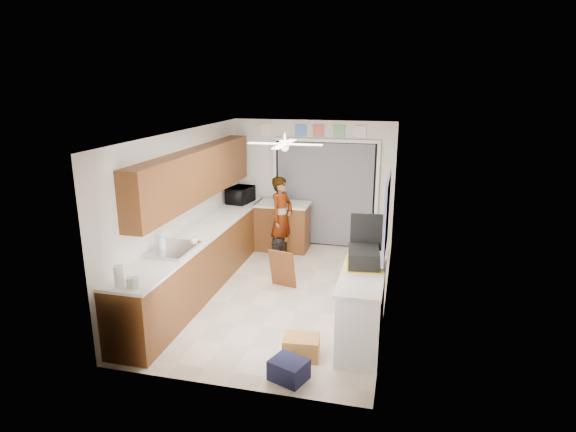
# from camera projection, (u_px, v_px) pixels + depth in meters

# --- Properties ---
(floor) EXTENTS (5.00, 5.00, 0.00)m
(floor) POSITION_uv_depth(u_px,v_px,m) (282.00, 293.00, 7.61)
(floor) COLOR beige
(floor) RESTS_ON ground
(ceiling) EXTENTS (5.00, 5.00, 0.00)m
(ceiling) POSITION_uv_depth(u_px,v_px,m) (281.00, 133.00, 6.93)
(ceiling) COLOR white
(ceiling) RESTS_ON ground
(wall_back) EXTENTS (3.20, 0.00, 3.20)m
(wall_back) POSITION_uv_depth(u_px,v_px,m) (313.00, 184.00, 9.60)
(wall_back) COLOR silver
(wall_back) RESTS_ON ground
(wall_front) EXTENTS (3.20, 0.00, 3.20)m
(wall_front) POSITION_uv_depth(u_px,v_px,m) (221.00, 281.00, 4.93)
(wall_front) COLOR silver
(wall_front) RESTS_ON ground
(wall_left) EXTENTS (0.00, 5.00, 5.00)m
(wall_left) POSITION_uv_depth(u_px,v_px,m) (184.00, 210.00, 7.63)
(wall_left) COLOR silver
(wall_left) RESTS_ON ground
(wall_right) EXTENTS (0.00, 5.00, 5.00)m
(wall_right) POSITION_uv_depth(u_px,v_px,m) (390.00, 224.00, 6.90)
(wall_right) COLOR silver
(wall_right) RESTS_ON ground
(left_base_cabinets) EXTENTS (0.60, 4.80, 0.90)m
(left_base_cabinets) POSITION_uv_depth(u_px,v_px,m) (204.00, 259.00, 7.78)
(left_base_cabinets) COLOR brown
(left_base_cabinets) RESTS_ON floor
(left_countertop) EXTENTS (0.62, 4.80, 0.04)m
(left_countertop) POSITION_uv_depth(u_px,v_px,m) (203.00, 231.00, 7.65)
(left_countertop) COLOR white
(left_countertop) RESTS_ON left_base_cabinets
(upper_cabinets) EXTENTS (0.32, 4.00, 0.80)m
(upper_cabinets) POSITION_uv_depth(u_px,v_px,m) (197.00, 174.00, 7.63)
(upper_cabinets) COLOR brown
(upper_cabinets) RESTS_ON wall_left
(sink_basin) EXTENTS (0.50, 0.76, 0.06)m
(sink_basin) POSITION_uv_depth(u_px,v_px,m) (175.00, 250.00, 6.71)
(sink_basin) COLOR silver
(sink_basin) RESTS_ON left_countertop
(faucet) EXTENTS (0.03, 0.03, 0.22)m
(faucet) POSITION_uv_depth(u_px,v_px,m) (162.00, 242.00, 6.72)
(faucet) COLOR silver
(faucet) RESTS_ON left_countertop
(peninsula_base) EXTENTS (1.00, 0.60, 0.90)m
(peninsula_base) POSITION_uv_depth(u_px,v_px,m) (283.00, 227.00, 9.47)
(peninsula_base) COLOR brown
(peninsula_base) RESTS_ON floor
(peninsula_top) EXTENTS (1.04, 0.64, 0.04)m
(peninsula_top) POSITION_uv_depth(u_px,v_px,m) (283.00, 204.00, 9.34)
(peninsula_top) COLOR white
(peninsula_top) RESTS_ON peninsula_base
(back_opening_recess) EXTENTS (2.00, 0.06, 2.10)m
(back_opening_recess) POSITION_uv_depth(u_px,v_px,m) (325.00, 194.00, 9.57)
(back_opening_recess) COLOR black
(back_opening_recess) RESTS_ON wall_back
(curtain_panel) EXTENTS (1.90, 0.03, 2.05)m
(curtain_panel) POSITION_uv_depth(u_px,v_px,m) (324.00, 195.00, 9.54)
(curtain_panel) COLOR slate
(curtain_panel) RESTS_ON wall_back
(door_trim_left) EXTENTS (0.06, 0.04, 2.10)m
(door_trim_left) POSITION_uv_depth(u_px,v_px,m) (275.00, 192.00, 9.78)
(door_trim_left) COLOR white
(door_trim_left) RESTS_ON wall_back
(door_trim_right) EXTENTS (0.06, 0.04, 2.10)m
(door_trim_right) POSITION_uv_depth(u_px,v_px,m) (377.00, 197.00, 9.31)
(door_trim_right) COLOR white
(door_trim_right) RESTS_ON wall_back
(door_trim_head) EXTENTS (2.10, 0.04, 0.06)m
(door_trim_head) POSITION_uv_depth(u_px,v_px,m) (326.00, 141.00, 9.26)
(door_trim_head) COLOR white
(door_trim_head) RESTS_ON wall_back
(header_frame_1) EXTENTS (0.22, 0.02, 0.22)m
(header_frame_1) POSITION_uv_depth(u_px,v_px,m) (301.00, 130.00, 9.35)
(header_frame_1) COLOR #5181D9
(header_frame_1) RESTS_ON wall_back
(header_frame_2) EXTENTS (0.22, 0.02, 0.22)m
(header_frame_2) POSITION_uv_depth(u_px,v_px,m) (318.00, 131.00, 9.27)
(header_frame_2) COLOR #D75A50
(header_frame_2) RESTS_ON wall_back
(header_frame_3) EXTENTS (0.22, 0.02, 0.22)m
(header_frame_3) POSITION_uv_depth(u_px,v_px,m) (339.00, 131.00, 9.18)
(header_frame_3) COLOR #67B46D
(header_frame_3) RESTS_ON wall_back
(header_frame_4) EXTENTS (0.22, 0.02, 0.22)m
(header_frame_4) POSITION_uv_depth(u_px,v_px,m) (360.00, 132.00, 9.09)
(header_frame_4) COLOR silver
(header_frame_4) RESTS_ON wall_back
(route66_sign) EXTENTS (0.22, 0.02, 0.26)m
(route66_sign) POSITION_uv_depth(u_px,v_px,m) (266.00, 130.00, 9.51)
(route66_sign) COLOR silver
(route66_sign) RESTS_ON wall_back
(right_counter_base) EXTENTS (0.50, 1.40, 0.90)m
(right_counter_base) POSITION_uv_depth(u_px,v_px,m) (362.00, 310.00, 6.05)
(right_counter_base) COLOR white
(right_counter_base) RESTS_ON floor
(right_counter_top) EXTENTS (0.54, 1.44, 0.04)m
(right_counter_top) POSITION_uv_depth(u_px,v_px,m) (363.00, 275.00, 5.93)
(right_counter_top) COLOR white
(right_counter_top) RESTS_ON right_counter_base
(abstract_painting) EXTENTS (0.03, 1.15, 0.95)m
(abstract_painting) POSITION_uv_depth(u_px,v_px,m) (386.00, 215.00, 5.86)
(abstract_painting) COLOR #E454B4
(abstract_painting) RESTS_ON wall_right
(ceiling_fan) EXTENTS (1.14, 1.14, 0.24)m
(ceiling_fan) POSITION_uv_depth(u_px,v_px,m) (285.00, 144.00, 7.16)
(ceiling_fan) COLOR white
(ceiling_fan) RESTS_ON ceiling
(microwave) EXTENTS (0.46, 0.61, 0.31)m
(microwave) POSITION_uv_depth(u_px,v_px,m) (241.00, 195.00, 9.33)
(microwave) COLOR black
(microwave) RESTS_ON left_countertop
(soap_bottle) EXTENTS (0.14, 0.14, 0.29)m
(soap_bottle) POSITION_uv_depth(u_px,v_px,m) (162.00, 241.00, 6.66)
(soap_bottle) COLOR silver
(soap_bottle) RESTS_ON left_countertop
(cup) EXTENTS (0.15, 0.15, 0.09)m
(cup) POSITION_uv_depth(u_px,v_px,m) (194.00, 240.00, 7.02)
(cup) COLOR white
(cup) RESTS_ON left_countertop
(jar_a) EXTENTS (0.11, 0.11, 0.13)m
(jar_a) POSITION_uv_depth(u_px,v_px,m) (135.00, 283.00, 5.49)
(jar_a) COLOR silver
(jar_a) RESTS_ON left_countertop
(jar_b) EXTENTS (0.08, 0.08, 0.12)m
(jar_b) POSITION_uv_depth(u_px,v_px,m) (129.00, 283.00, 5.51)
(jar_b) COLOR silver
(jar_b) RESTS_ON left_countertop
(paper_towel_roll) EXTENTS (0.12, 0.12, 0.25)m
(paper_towel_roll) POSITION_uv_depth(u_px,v_px,m) (119.00, 276.00, 5.52)
(paper_towel_roll) COLOR white
(paper_towel_roll) RESTS_ON left_countertop
(suitcase) EXTENTS (0.45, 0.56, 0.22)m
(suitcase) POSITION_uv_depth(u_px,v_px,m) (363.00, 257.00, 6.15)
(suitcase) COLOR black
(suitcase) RESTS_ON right_counter_top
(suitcase_rim) EXTENTS (0.50, 0.63, 0.02)m
(suitcase_rim) POSITION_uv_depth(u_px,v_px,m) (363.00, 265.00, 6.18)
(suitcase_rim) COLOR yellow
(suitcase_rim) RESTS_ON suitcase
(suitcase_lid) EXTENTS (0.42, 0.08, 0.50)m
(suitcase_lid) POSITION_uv_depth(u_px,v_px,m) (366.00, 232.00, 6.36)
(suitcase_lid) COLOR black
(suitcase_lid) RESTS_ON suitcase
(cardboard_box) EXTENTS (0.46, 0.36, 0.27)m
(cardboard_box) POSITION_uv_depth(u_px,v_px,m) (301.00, 347.00, 5.80)
(cardboard_box) COLOR gold
(cardboard_box) RESTS_ON floor
(navy_crate) EXTENTS (0.48, 0.44, 0.24)m
(navy_crate) POSITION_uv_depth(u_px,v_px,m) (289.00, 370.00, 5.37)
(navy_crate) COLOR #161937
(navy_crate) RESTS_ON floor
(cabinet_door_panel) EXTENTS (0.46, 0.26, 0.64)m
(cabinet_door_panel) POSITION_uv_depth(u_px,v_px,m) (282.00, 269.00, 7.71)
(cabinet_door_panel) COLOR brown
(cabinet_door_panel) RESTS_ON floor
(man) EXTENTS (0.54, 0.66, 1.55)m
(man) POSITION_uv_depth(u_px,v_px,m) (282.00, 218.00, 8.94)
(man) COLOR white
(man) RESTS_ON floor
(dog) EXTENTS (0.28, 0.62, 0.49)m
(dog) POSITION_uv_depth(u_px,v_px,m) (280.00, 245.00, 9.09)
(dog) COLOR black
(dog) RESTS_ON floor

